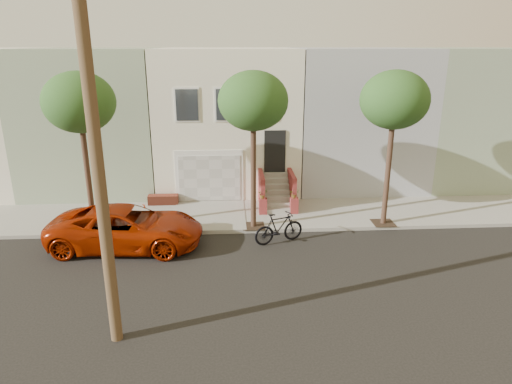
{
  "coord_description": "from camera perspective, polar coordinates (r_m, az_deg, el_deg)",
  "views": [
    {
      "loc": [
        0.02,
        -13.5,
        7.38
      ],
      "look_at": [
        1.05,
        3.0,
        1.94
      ],
      "focal_mm": 31.75,
      "sensor_mm": 36.0,
      "label": 1
    }
  ],
  "objects": [
    {
      "name": "tree_left",
      "position": [
        18.38,
        -21.39,
        10.36
      ],
      "size": [
        2.7,
        2.57,
        6.3
      ],
      "color": "#2D2116",
      "rests_on": "sidewalk"
    },
    {
      "name": "ground",
      "position": [
        15.38,
        -3.26,
        -10.47
      ],
      "size": [
        90.0,
        90.0,
        0.0
      ],
      "primitive_type": "plane",
      "color": "black",
      "rests_on": "ground"
    },
    {
      "name": "sidewalk",
      "position": [
        20.22,
        -3.39,
        -3.0
      ],
      "size": [
        40.0,
        3.7,
        0.15
      ],
      "primitive_type": "cube",
      "color": "gray",
      "rests_on": "ground"
    },
    {
      "name": "house_row",
      "position": [
        24.97,
        -3.63,
        9.58
      ],
      "size": [
        33.1,
        11.7,
        7.0
      ],
      "color": "silver",
      "rests_on": "sidewalk"
    },
    {
      "name": "tree_right",
      "position": [
        18.69,
        17.06,
        10.92
      ],
      "size": [
        2.7,
        2.57,
        6.3
      ],
      "color": "#2D2116",
      "rests_on": "sidewalk"
    },
    {
      "name": "motorcycle",
      "position": [
        17.51,
        2.91,
        -4.53
      ],
      "size": [
        2.12,
        1.26,
        1.23
      ],
      "primitive_type": "imported",
      "rotation": [
        0.0,
        0.0,
        1.93
      ],
      "color": "black",
      "rests_on": "ground"
    },
    {
      "name": "pickup_truck",
      "position": [
        17.75,
        -15.98,
        -4.32
      ],
      "size": [
        5.84,
        3.0,
        1.58
      ],
      "primitive_type": "imported",
      "rotation": [
        0.0,
        0.0,
        1.5
      ],
      "color": "#911E02",
      "rests_on": "ground"
    },
    {
      "name": "tree_mid",
      "position": [
        17.56,
        -0.35,
        11.27
      ],
      "size": [
        2.7,
        2.57,
        6.3
      ],
      "color": "#2D2116",
      "rests_on": "sidewalk"
    }
  ]
}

